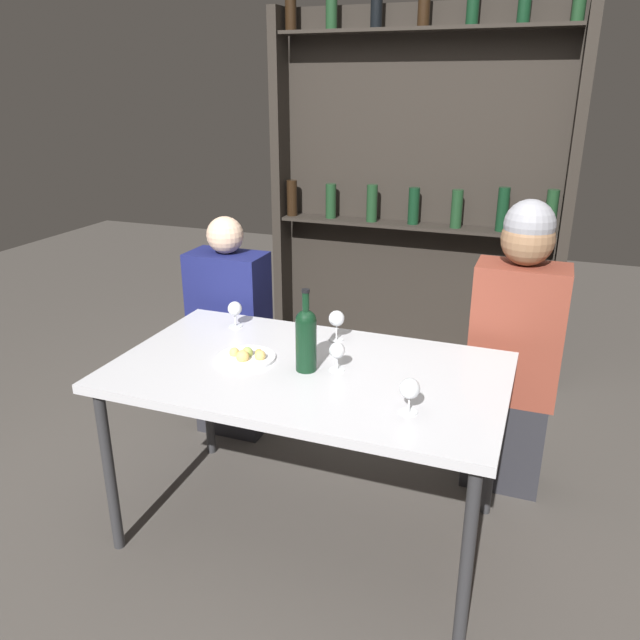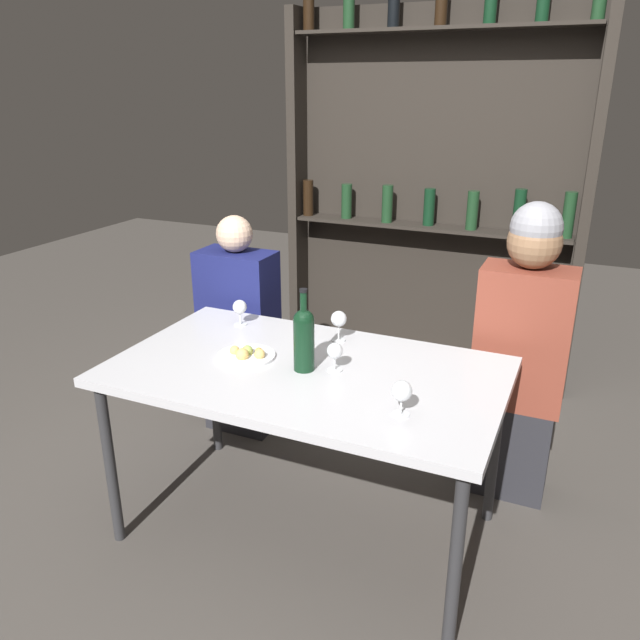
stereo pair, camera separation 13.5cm
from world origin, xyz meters
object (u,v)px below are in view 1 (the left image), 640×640
wine_glass_3 (337,352)px  seated_person_left (231,335)px  wine_bottle (306,337)px  wine_glass_1 (235,310)px  wine_glass_0 (410,390)px  food_plate_0 (247,356)px  seated_person_right (514,353)px  wine_glass_2 (337,319)px

wine_glass_3 → seated_person_left: seated_person_left is taller
wine_bottle → wine_glass_3: (0.11, 0.04, -0.06)m
wine_glass_1 → seated_person_left: seated_person_left is taller
wine_glass_0 → food_plate_0: wine_glass_0 is taller
wine_glass_1 → seated_person_right: bearing=16.1°
wine_glass_2 → wine_glass_3: size_ratio=1.18×
wine_glass_0 → wine_glass_3: size_ratio=1.09×
food_plate_0 → wine_glass_1: bearing=124.5°
food_plate_0 → seated_person_right: bearing=33.5°
wine_glass_0 → seated_person_left: (-1.13, 0.84, -0.29)m
wine_glass_1 → seated_person_left: size_ratio=0.10×
wine_glass_2 → seated_person_left: bearing=154.4°
seated_person_left → seated_person_right: 1.42m
seated_person_right → wine_bottle: bearing=-138.0°
wine_glass_1 → food_plate_0: size_ratio=0.50×
wine_glass_2 → seated_person_right: size_ratio=0.10×
wine_glass_3 → wine_glass_1: bearing=154.7°
wine_glass_1 → wine_glass_2: (0.48, 0.01, 0.01)m
wine_bottle → wine_glass_1: wine_bottle is taller
wine_glass_2 → seated_person_right: (0.71, 0.33, -0.18)m
wine_glass_0 → seated_person_left: seated_person_left is taller
seated_person_right → wine_glass_3: bearing=-135.0°
wine_glass_3 → wine_bottle: bearing=-160.9°
wine_glass_0 → wine_glass_2: bearing=130.3°
wine_glass_2 → food_plate_0: (-0.27, -0.31, -0.08)m
wine_glass_1 → wine_glass_0: bearing=-28.8°
wine_bottle → wine_glass_1: bearing=146.3°
wine_glass_2 → seated_person_right: bearing=25.1°
food_plate_0 → seated_person_left: seated_person_left is taller
wine_bottle → wine_glass_0: (0.44, -0.19, -0.05)m
wine_bottle → wine_glass_3: 0.13m
wine_glass_0 → wine_glass_2: 0.66m
wine_glass_0 → wine_glass_2: wine_glass_2 is taller
wine_bottle → seated_person_right: seated_person_right is taller
wine_glass_0 → seated_person_right: (0.28, 0.84, -0.17)m
wine_bottle → seated_person_left: (-0.69, 0.65, -0.34)m
wine_glass_0 → wine_glass_3: bearing=145.6°
wine_glass_1 → food_plate_0: 0.38m
wine_bottle → wine_glass_2: bearing=88.0°
wine_bottle → wine_glass_1: 0.56m
seated_person_left → seated_person_right: (1.41, 0.00, 0.12)m
wine_glass_1 → food_plate_0: bearing=-55.5°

